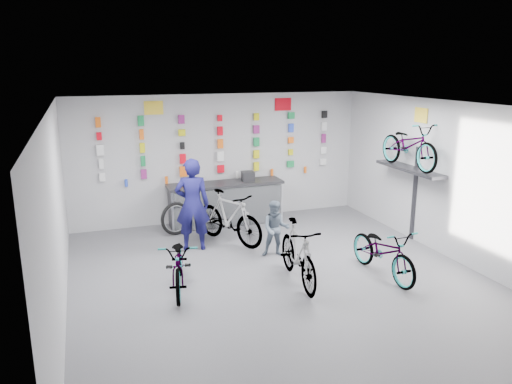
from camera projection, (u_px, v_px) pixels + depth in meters
name	position (u px, v px, depth m)	size (l,w,h in m)	color
floor	(284.00, 283.00, 8.55)	(8.00, 8.00, 0.00)	#515055
ceiling	(286.00, 107.00, 7.81)	(8.00, 8.00, 0.00)	white
wall_back	(220.00, 158.00, 11.83)	(7.00, 7.00, 0.00)	silver
wall_front	(455.00, 307.00, 4.52)	(7.00, 7.00, 0.00)	silver
wall_left	(56.00, 221.00, 7.05)	(8.00, 8.00, 0.00)	silver
wall_right	(458.00, 183.00, 9.31)	(8.00, 8.00, 0.00)	silver
counter	(226.00, 204.00, 11.66)	(2.70, 0.66, 1.00)	black
merch_wall	(220.00, 147.00, 11.70)	(5.56, 0.08, 1.56)	white
wall_bracket	(410.00, 173.00, 10.36)	(0.39, 1.90, 2.00)	#333338
sign_left	(154.00, 108.00, 11.03)	(0.42, 0.02, 0.30)	yellow
sign_right	(283.00, 104.00, 12.03)	(0.42, 0.02, 0.30)	red
sign_side	(421.00, 115.00, 10.12)	(0.02, 0.40, 0.30)	yellow
bike_left	(179.00, 263.00, 8.23)	(0.61, 1.74, 0.91)	gray
bike_center	(298.00, 253.00, 8.45)	(0.50, 1.78, 1.07)	gray
bike_right	(383.00, 251.00, 8.76)	(0.62, 1.77, 0.93)	gray
bike_service	(229.00, 217.00, 10.41)	(0.52, 1.85, 1.11)	gray
bike_wall	(409.00, 145.00, 10.19)	(0.63, 1.80, 0.95)	gray
clerk	(192.00, 204.00, 9.94)	(0.68, 0.45, 1.88)	#13124C
customer	(276.00, 229.00, 9.66)	(0.54, 0.42, 1.12)	slate
spare_wheel	(176.00, 219.00, 10.95)	(0.74, 0.37, 0.73)	black
register	(248.00, 176.00, 11.70)	(0.28, 0.30, 0.22)	black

